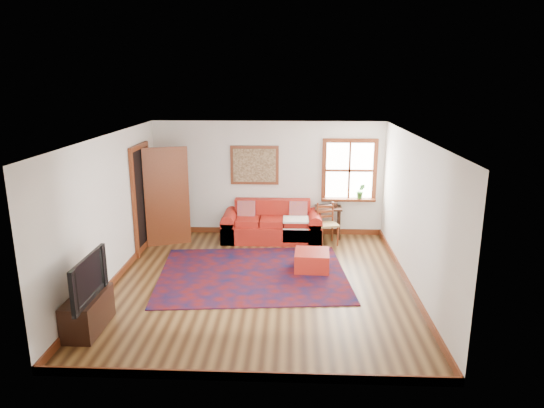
{
  "coord_description": "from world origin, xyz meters",
  "views": [
    {
      "loc": [
        0.54,
        -7.62,
        3.41
      ],
      "look_at": [
        0.17,
        0.6,
        1.24
      ],
      "focal_mm": 32.0,
      "sensor_mm": 36.0,
      "label": 1
    }
  ],
  "objects_px": {
    "side_table": "(328,212)",
    "media_cabinet": "(88,312)",
    "red_leather_sofa": "(272,227)",
    "ladder_back_chair": "(327,222)",
    "red_ottoman": "(312,261)"
  },
  "relations": [
    {
      "from": "red_leather_sofa",
      "to": "ladder_back_chair",
      "type": "height_order",
      "value": "ladder_back_chair"
    },
    {
      "from": "red_leather_sofa",
      "to": "ladder_back_chair",
      "type": "xyz_separation_m",
      "value": [
        1.15,
        -0.22,
        0.19
      ]
    },
    {
      "from": "side_table",
      "to": "media_cabinet",
      "type": "xyz_separation_m",
      "value": [
        -3.58,
        -4.15,
        -0.31
      ]
    },
    {
      "from": "side_table",
      "to": "ladder_back_chair",
      "type": "distance_m",
      "value": 0.41
    },
    {
      "from": "ladder_back_chair",
      "to": "red_leather_sofa",
      "type": "bearing_deg",
      "value": 169.09
    },
    {
      "from": "ladder_back_chair",
      "to": "media_cabinet",
      "type": "height_order",
      "value": "ladder_back_chair"
    },
    {
      "from": "red_ottoman",
      "to": "side_table",
      "type": "xyz_separation_m",
      "value": [
        0.41,
        1.87,
        0.39
      ]
    },
    {
      "from": "red_leather_sofa",
      "to": "side_table",
      "type": "distance_m",
      "value": 1.25
    },
    {
      "from": "media_cabinet",
      "to": "ladder_back_chair",
      "type": "bearing_deg",
      "value": 46.79
    },
    {
      "from": "red_ottoman",
      "to": "media_cabinet",
      "type": "bearing_deg",
      "value": -141.38
    },
    {
      "from": "red_leather_sofa",
      "to": "media_cabinet",
      "type": "bearing_deg",
      "value": -120.87
    },
    {
      "from": "side_table",
      "to": "media_cabinet",
      "type": "height_order",
      "value": "side_table"
    },
    {
      "from": "red_ottoman",
      "to": "ladder_back_chair",
      "type": "xyz_separation_m",
      "value": [
        0.36,
        1.47,
        0.29
      ]
    },
    {
      "from": "red_leather_sofa",
      "to": "media_cabinet",
      "type": "height_order",
      "value": "red_leather_sofa"
    },
    {
      "from": "red_ottoman",
      "to": "red_leather_sofa",
      "type": "bearing_deg",
      "value": 117.97
    }
  ]
}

